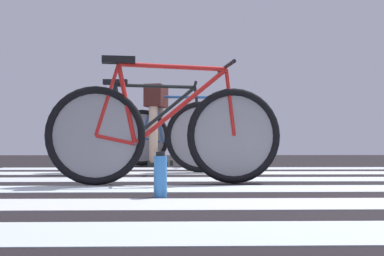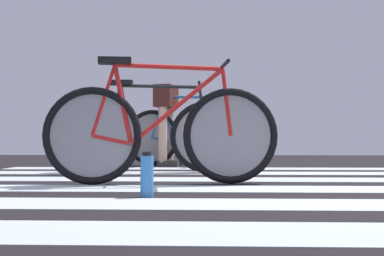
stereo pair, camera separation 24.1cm
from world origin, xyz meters
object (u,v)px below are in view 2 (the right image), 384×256
object	(u,v)px
bicycle_1_of_3	(162,132)
water_bottle	(147,175)
bicycle_3_of_3	(190,135)
bicycle_2_of_3	(155,134)
cyclist_3_of_3	(166,114)

from	to	relation	value
bicycle_1_of_3	water_bottle	size ratio (longest dim) A/B	6.66
bicycle_3_of_3	water_bottle	xyz separation A→B (m)	(-0.11, -3.32, -0.26)
bicycle_2_of_3	bicycle_3_of_3	xyz separation A→B (m)	(0.31, 1.23, 0.00)
bicycle_2_of_3	water_bottle	xyz separation A→B (m)	(0.20, -2.09, -0.26)
cyclist_3_of_3	bicycle_2_of_3	bearing A→B (deg)	-78.41
bicycle_1_of_3	bicycle_2_of_3	bearing A→B (deg)	91.64
bicycle_2_of_3	bicycle_3_of_3	distance (m)	1.27
cyclist_3_of_3	water_bottle	world-z (taller)	cyclist_3_of_3
bicycle_1_of_3	bicycle_3_of_3	size ratio (longest dim) A/B	1.01
bicycle_1_of_3	cyclist_3_of_3	bearing A→B (deg)	87.16
water_bottle	bicycle_1_of_3	bearing A→B (deg)	89.63
bicycle_3_of_3	cyclist_3_of_3	size ratio (longest dim) A/B	1.67
bicycle_3_of_3	bicycle_1_of_3	bearing A→B (deg)	-80.68
bicycle_1_of_3	bicycle_3_of_3	distance (m)	2.52
cyclist_3_of_3	water_bottle	bearing A→B (deg)	-75.00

